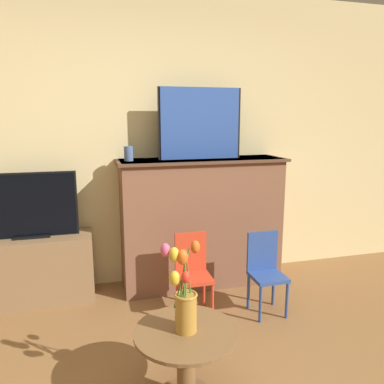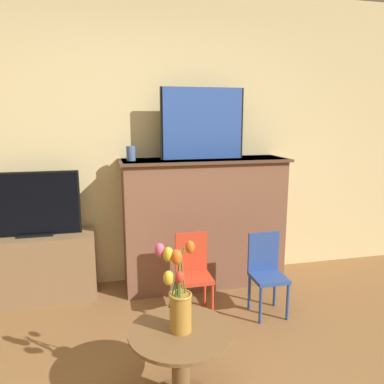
% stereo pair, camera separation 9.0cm
% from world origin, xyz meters
% --- Properties ---
extents(wall_back, '(8.00, 0.06, 2.70)m').
position_xyz_m(wall_back, '(0.00, 2.13, 1.35)').
color(wall_back, beige).
rests_on(wall_back, ground).
extents(fireplace_mantel, '(1.54, 0.47, 1.20)m').
position_xyz_m(fireplace_mantel, '(0.46, 1.89, 0.61)').
color(fireplace_mantel, brown).
rests_on(fireplace_mantel, ground).
extents(painting, '(0.76, 0.03, 0.63)m').
position_xyz_m(painting, '(0.45, 1.89, 1.51)').
color(painting, black).
rests_on(painting, fireplace_mantel).
extents(mantel_candle, '(0.08, 0.08, 0.13)m').
position_xyz_m(mantel_candle, '(-0.20, 1.89, 1.26)').
color(mantel_candle, '#4C6699').
rests_on(mantel_candle, fireplace_mantel).
extents(tv_stand, '(0.97, 0.36, 0.58)m').
position_xyz_m(tv_stand, '(-1.02, 1.90, 0.29)').
color(tv_stand, olive).
rests_on(tv_stand, ground).
extents(tv_monitor, '(0.76, 0.12, 0.55)m').
position_xyz_m(tv_monitor, '(-1.02, 1.90, 0.84)').
color(tv_monitor, black).
rests_on(tv_monitor, tv_stand).
extents(chair_red, '(0.26, 0.26, 0.66)m').
position_xyz_m(chair_red, '(0.24, 1.36, 0.37)').
color(chair_red, red).
rests_on(chair_red, ground).
extents(chair_blue, '(0.26, 0.26, 0.66)m').
position_xyz_m(chair_blue, '(0.81, 1.23, 0.37)').
color(chair_blue, '#2D4C99').
rests_on(chair_blue, ground).
extents(side_table, '(0.57, 0.57, 0.43)m').
position_xyz_m(side_table, '(-0.06, 0.42, 0.28)').
color(side_table, brown).
rests_on(side_table, ground).
extents(vase_tulips, '(0.22, 0.15, 0.51)m').
position_xyz_m(vase_tulips, '(-0.07, 0.42, 0.63)').
color(vase_tulips, '#B78433').
rests_on(vase_tulips, side_table).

